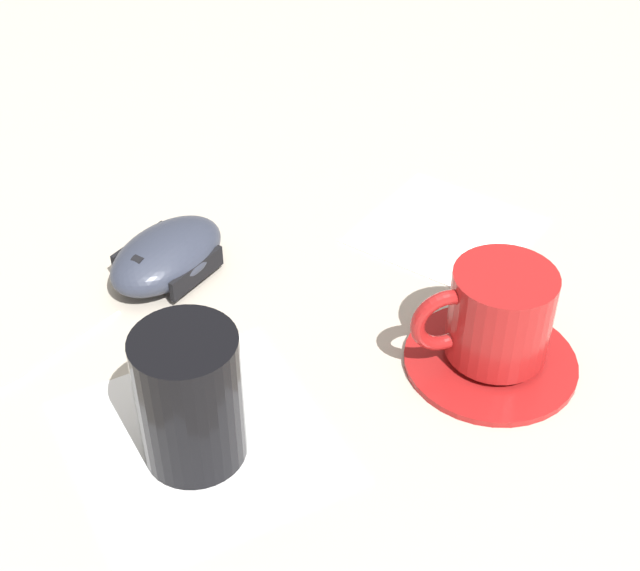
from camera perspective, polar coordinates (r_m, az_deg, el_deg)
The scene contains 7 objects.
ground_plane at distance 0.67m, azimuth -2.00°, elevation -2.97°, with size 3.00×3.00×0.00m, color #B2A899.
saucer at distance 0.65m, azimuth 10.86°, elevation -4.62°, with size 0.12×0.12×0.01m, color maroon.
coffee_cup at distance 0.63m, azimuth 11.24°, elevation -1.81°, with size 0.10×0.07×0.07m.
computer_mouse at distance 0.72m, azimuth -9.78°, elevation 1.92°, with size 0.13×0.12×0.04m.
napkin_under_glass at distance 0.59m, azimuth -7.71°, elevation -9.76°, with size 0.16×0.16×0.00m, color white.
drinking_glass at distance 0.55m, azimuth -8.33°, elevation -7.13°, with size 0.07×0.07×0.09m, color black.
napkin_spare at distance 0.77m, azimuth 8.08°, elevation 3.54°, with size 0.13×0.13×0.00m, color silver.
Camera 1 is at (0.11, 0.48, 0.44)m, focal length 50.00 mm.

